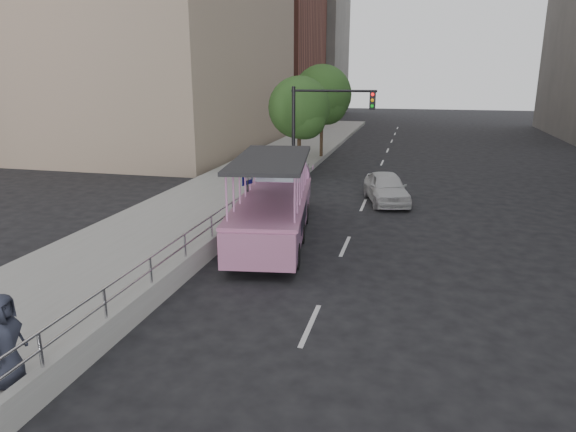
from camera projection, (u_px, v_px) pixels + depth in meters
name	position (u px, v px, depth m)	size (l,w,h in m)	color
ground	(290.00, 288.00, 14.33)	(160.00, 160.00, 0.00)	black
sidewalk	(225.00, 194.00, 24.99)	(5.50, 80.00, 0.30)	#9A9A95
kerb_wall	(212.00, 242.00, 16.81)	(0.24, 30.00, 0.36)	#A3A39E
guardrail	(211.00, 222.00, 16.63)	(0.07, 22.00, 0.71)	silver
duck_boat	(276.00, 204.00, 18.99)	(3.61, 9.49, 3.08)	black
car	(386.00, 188.00, 23.77)	(1.67, 4.13, 1.41)	silver
pedestrian_far	(5.00, 340.00, 9.17)	(0.86, 0.56, 1.76)	#232633
parking_sign	(248.00, 188.00, 18.97)	(0.21, 0.59, 2.73)	black
traffic_signal	(317.00, 122.00, 25.48)	(4.20, 0.32, 5.20)	black
street_tree_near	(301.00, 110.00, 28.98)	(3.52, 3.52, 5.72)	#39291A
street_tree_far	(323.00, 97.00, 34.41)	(3.97, 3.97, 6.45)	#39291A
midrise_brick	(239.00, 10.00, 59.96)	(18.00, 16.00, 26.00)	brown
midrise_stone_b	(289.00, 44.00, 75.25)	(16.00, 14.00, 20.00)	slate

